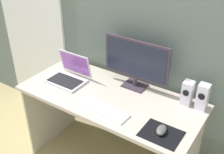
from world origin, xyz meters
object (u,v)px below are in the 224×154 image
monitor (136,62)px  mouse (161,130)px  laptop (69,75)px  speaker_right (203,97)px  speaker_near_monitor (187,93)px  keyboard_external (102,109)px

monitor → mouse: bearing=-43.1°
mouse → laptop: bearing=157.6°
speaker_right → speaker_near_monitor: 0.11m
monitor → laptop: size_ratio=1.76×
mouse → speaker_near_monitor: bearing=76.1°
speaker_near_monitor → keyboard_external: speaker_near_monitor is taller
mouse → speaker_right: bearing=60.5°
monitor → speaker_right: bearing=0.3°
monitor → keyboard_external: bearing=-95.2°
speaker_right → mouse: 0.41m
speaker_near_monitor → mouse: size_ratio=1.80×
mouse → monitor: bearing=125.1°
speaker_right → laptop: laptop is taller
speaker_right → laptop: size_ratio=0.64×
speaker_near_monitor → keyboard_external: 0.61m
laptop → speaker_right: bearing=11.8°
speaker_near_monitor → mouse: 0.39m
monitor → mouse: 0.59m
monitor → speaker_near_monitor: (0.42, 0.00, -0.12)m
monitor → mouse: (0.41, -0.38, -0.19)m
speaker_near_monitor → mouse: bearing=-92.1°
keyboard_external → mouse: (0.44, 0.01, 0.02)m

